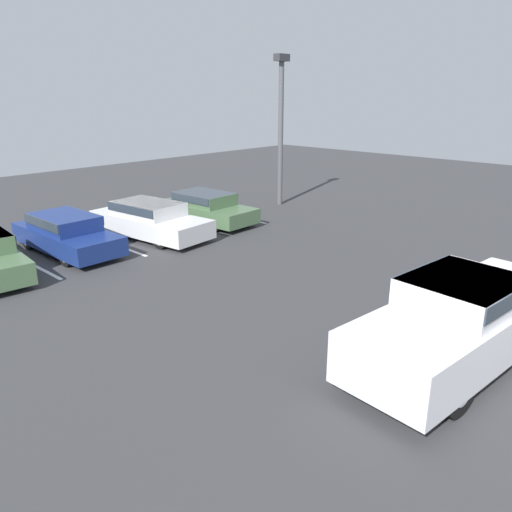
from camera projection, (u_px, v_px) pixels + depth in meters
ground_plane at (474, 372)px, 9.44m from camera, size 60.00×60.00×0.00m
stall_stripe_b at (31, 263)px, 15.39m from camera, size 0.12×4.05×0.01m
stall_stripe_c at (113, 244)px, 17.38m from camera, size 0.12×4.05×0.01m
stall_stripe_d at (178, 228)px, 19.37m from camera, size 0.12×4.05×0.01m
stall_stripe_e at (231, 215)px, 21.35m from camera, size 0.12×4.05×0.01m
pickup_truck at (467, 317)px, 9.64m from camera, size 6.10×2.49×1.80m
parked_sedan_b at (66, 232)px, 16.32m from camera, size 1.77×4.49×1.25m
parked_sedan_c at (150, 219)px, 18.05m from camera, size 2.29×4.90×1.27m
parked_sedan_d at (206, 207)px, 20.04m from camera, size 1.92×4.35×1.21m
light_post at (281, 122)px, 22.30m from camera, size 0.70×0.36×6.59m
wheel_stop_curb at (18, 240)px, 17.64m from camera, size 1.73×0.20×0.14m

